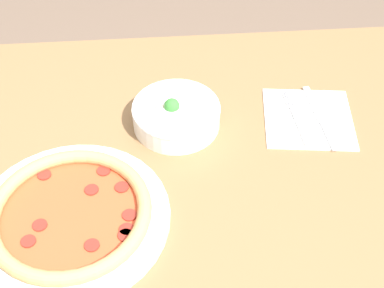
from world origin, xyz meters
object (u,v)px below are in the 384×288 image
fork (296,118)px  bowl (176,114)px  knife (320,119)px  pizza (70,215)px

fork → bowl: bearing=84.6°
bowl → knife: (0.31, -0.01, -0.02)m
pizza → knife: size_ratio=1.78×
fork → knife: size_ratio=0.89×
pizza → knife: pizza is taller
pizza → fork: pizza is taller
pizza → bowl: (0.20, 0.23, 0.01)m
fork → pizza: bearing=112.6°
pizza → bowl: size_ratio=1.93×
bowl → fork: size_ratio=1.03×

